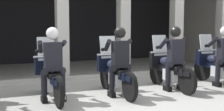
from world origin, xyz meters
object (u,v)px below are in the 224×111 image
police_officer_far_right (224,51)px  motorcycle_center (115,73)px  police_officer_left (53,58)px  police_officer_center (120,55)px  police_officer_right (175,53)px  motorcycle_far_right (216,66)px  motorcycle_right (168,69)px  motorcycle_left (50,76)px

police_officer_far_right → motorcycle_center: bearing=-178.5°
police_officer_left → motorcycle_center: police_officer_left is taller
police_officer_left → police_officer_center: same height
motorcycle_center → police_officer_right: police_officer_right is taller
police_officer_left → police_officer_right: same height
police_officer_right → motorcycle_far_right: police_officer_right is taller
police_officer_left → motorcycle_right: bearing=6.4°
police_officer_center → police_officer_right: (1.51, 0.06, 0.00)m
motorcycle_right → motorcycle_center: bearing=-175.9°
police_officer_left → motorcycle_right: size_ratio=0.78×
police_officer_right → police_officer_far_right: 1.51m
motorcycle_center → motorcycle_far_right: same height
motorcycle_right → motorcycle_far_right: size_ratio=1.00×
motorcycle_far_right → police_officer_right: bearing=-163.8°
motorcycle_right → police_officer_far_right: police_officer_far_right is taller
motorcycle_right → police_officer_right: 0.52m
police_officer_left → motorcycle_right: police_officer_left is taller
police_officer_center → police_officer_far_right: (3.01, 0.04, 0.00)m
police_officer_left → police_officer_far_right: 4.52m
police_officer_center → police_officer_right: 1.51m
police_officer_center → motorcycle_center: bearing=98.2°
motorcycle_far_right → police_officer_far_right: size_ratio=1.29×
police_officer_center → motorcycle_left: bearing=174.7°
motorcycle_left → police_officer_right: (3.01, -0.31, 0.44)m
motorcycle_right → police_officer_far_right: 1.60m
police_officer_right → motorcycle_far_right: size_ratio=0.78×
police_officer_center → police_officer_right: size_ratio=1.00×
motorcycle_left → motorcycle_far_right: 4.52m
police_officer_far_right → motorcycle_left: bearing=-178.0°
police_officer_far_right → motorcycle_right: bearing=174.9°
police_officer_left → motorcycle_center: 1.58m
motorcycle_left → motorcycle_far_right: (4.52, -0.05, 0.00)m
police_officer_center → motorcycle_right: (1.51, 0.34, -0.44)m
police_officer_left → police_officer_right: 3.01m
motorcycle_left → police_officer_right: bearing=-4.4°
motorcycle_center → motorcycle_far_right: (3.01, 0.04, 0.00)m
motorcycle_left → motorcycle_right: (3.01, -0.03, 0.00)m
motorcycle_left → police_officer_left: size_ratio=1.29×
motorcycle_left → motorcycle_right: size_ratio=1.00×
police_officer_right → motorcycle_right: bearing=91.7°
police_officer_center → motorcycle_right: bearing=21.2°
motorcycle_left → police_officer_far_right: bearing=-2.6°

